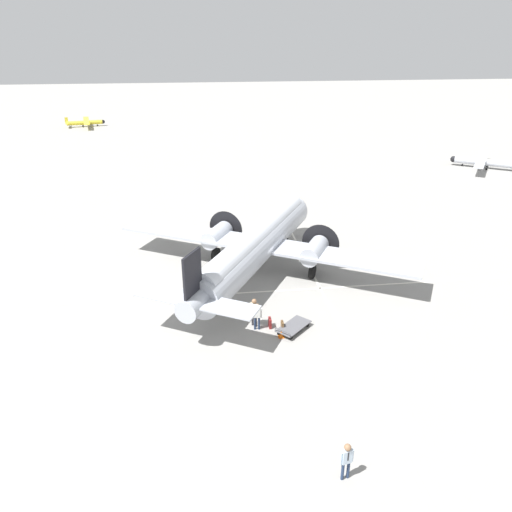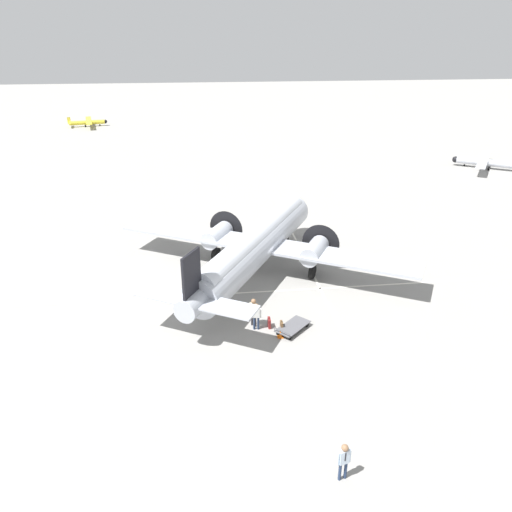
# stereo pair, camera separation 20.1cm
# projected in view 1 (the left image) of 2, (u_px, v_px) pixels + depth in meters

# --- Properties ---
(ground_plane) EXTENTS (300.00, 300.00, 0.00)m
(ground_plane) POSITION_uv_depth(u_px,v_px,m) (256.00, 276.00, 36.71)
(ground_plane) COLOR gray
(apron_line_eastwest) EXTENTS (120.00, 0.16, 0.01)m
(apron_line_eastwest) POSITION_uv_depth(u_px,v_px,m) (312.00, 273.00, 37.18)
(apron_line_eastwest) COLOR silver
(apron_line_eastwest) RESTS_ON ground_plane
(apron_line_northsouth) EXTENTS (0.16, 120.00, 0.01)m
(apron_line_northsouth) POSITION_uv_depth(u_px,v_px,m) (260.00, 292.00, 34.48)
(apron_line_northsouth) COLOR silver
(apron_line_northsouth) RESTS_ON ground_plane
(airliner_main) EXTENTS (18.88, 21.35, 5.63)m
(airliner_main) POSITION_uv_depth(u_px,v_px,m) (258.00, 243.00, 36.01)
(airliner_main) COLOR #ADB2BC
(airliner_main) RESTS_ON ground_plane
(crew_foreground) EXTENTS (0.29, 0.60, 1.80)m
(crew_foreground) POSITION_uv_depth(u_px,v_px,m) (347.00, 458.00, 19.69)
(crew_foreground) COLOR navy
(crew_foreground) RESTS_ON ground_plane
(passenger_boarding) EXTENTS (0.28, 0.60, 1.75)m
(passenger_boarding) POSITION_uv_depth(u_px,v_px,m) (257.00, 314.00, 29.74)
(passenger_boarding) COLOR navy
(passenger_boarding) RESTS_ON ground_plane
(ramp_agent) EXTENTS (0.50, 0.47, 1.87)m
(ramp_agent) POSITION_uv_depth(u_px,v_px,m) (254.00, 309.00, 30.07)
(ramp_agent) COLOR #2D2D33
(ramp_agent) RESTS_ON ground_plane
(suitcase_near_door) EXTENTS (0.41, 0.13, 0.65)m
(suitcase_near_door) POSITION_uv_depth(u_px,v_px,m) (282.00, 326.00, 29.94)
(suitcase_near_door) COLOR brown
(suitcase_near_door) RESTS_ON ground_plane
(suitcase_upright_spare) EXTENTS (0.49, 0.14, 0.66)m
(suitcase_upright_spare) POSITION_uv_depth(u_px,v_px,m) (270.00, 323.00, 30.26)
(suitcase_upright_spare) COLOR maroon
(suitcase_upright_spare) RESTS_ON ground_plane
(baggage_cart) EXTENTS (2.43, 2.45, 0.56)m
(baggage_cart) POSITION_uv_depth(u_px,v_px,m) (293.00, 326.00, 29.93)
(baggage_cart) COLOR #56565B
(baggage_cart) RESTS_ON ground_plane
(light_aircraft_distant) EXTENTS (9.55, 7.20, 1.87)m
(light_aircraft_distant) POSITION_uv_depth(u_px,v_px,m) (86.00, 122.00, 93.07)
(light_aircraft_distant) COLOR yellow
(light_aircraft_distant) RESTS_ON ground_plane
(light_aircraft_taxiing) EXTENTS (9.80, 8.08, 2.10)m
(light_aircraft_taxiing) POSITION_uv_depth(u_px,v_px,m) (482.00, 162.00, 65.03)
(light_aircraft_taxiing) COLOR #B7BCC6
(light_aircraft_taxiing) RESTS_ON ground_plane
(traffic_cone) EXTENTS (0.35, 0.35, 0.46)m
(traffic_cone) POSITION_uv_depth(u_px,v_px,m) (281.00, 334.00, 29.31)
(traffic_cone) COLOR orange
(traffic_cone) RESTS_ON ground_plane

